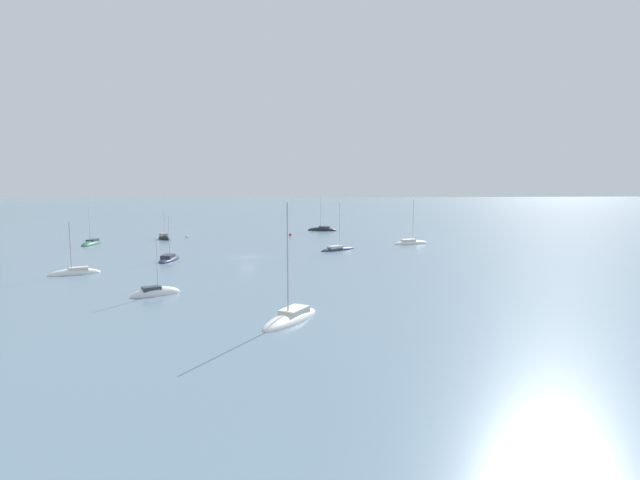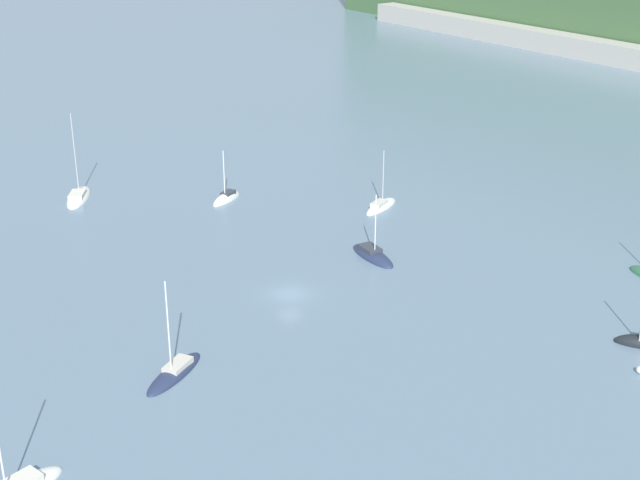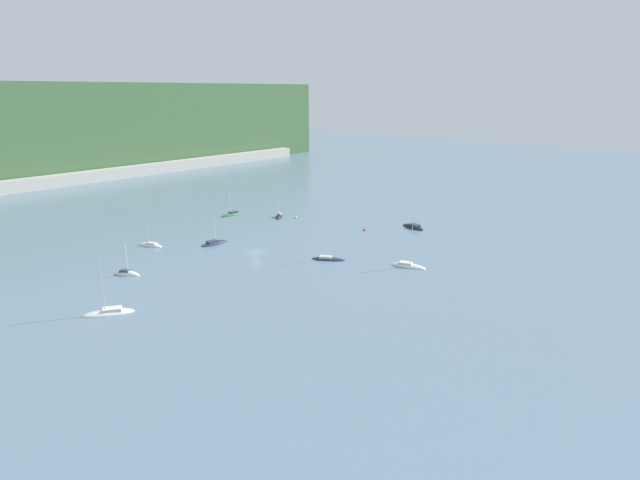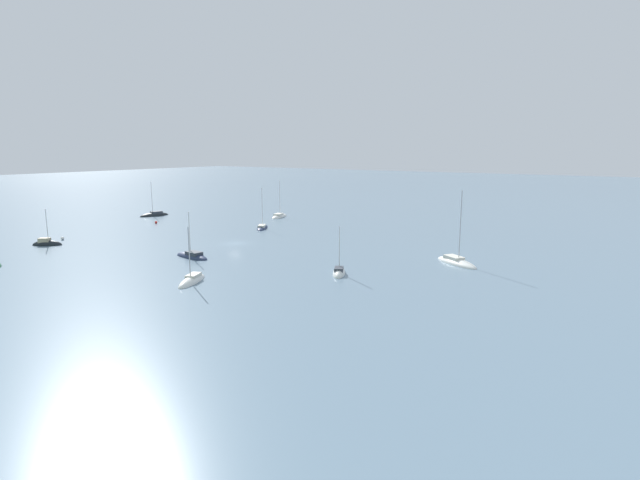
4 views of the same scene
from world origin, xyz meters
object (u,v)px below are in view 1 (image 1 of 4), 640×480
sailboat_4 (338,250)px  mooring_buoy_1 (187,236)px  sailboat_3 (291,319)px  sailboat_6 (156,294)px  sailboat_0 (169,260)px  sailboat_5 (322,230)px  sailboat_8 (92,244)px  mooring_buoy_0 (290,234)px  sailboat_1 (164,239)px  sailboat_2 (411,243)px  sailboat_7 (75,274)px

sailboat_4 → mooring_buoy_1: (23.59, 33.11, 0.24)m
sailboat_3 → sailboat_6: 19.92m
sailboat_0 → sailboat_3: bearing=-146.2°
sailboat_4 → sailboat_5: sailboat_5 is taller
sailboat_8 → mooring_buoy_0: (12.94, -42.54, 0.25)m
sailboat_4 → sailboat_8: size_ratio=1.14×
sailboat_1 → mooring_buoy_1: size_ratio=11.57×
sailboat_3 → sailboat_5: (85.89, -10.66, -0.00)m
sailboat_5 → sailboat_2: bearing=133.7°
sailboat_3 → sailboat_4: bearing=-159.1°
sailboat_3 → sailboat_6: bearing=-94.4°
sailboat_4 → mooring_buoy_1: sailboat_4 is taller
sailboat_2 → sailboat_4: 18.62m
mooring_buoy_0 → sailboat_4: bearing=-161.6°
sailboat_5 → sailboat_4: bearing=104.2°
sailboat_1 → mooring_buoy_0: size_ratio=12.18×
sailboat_3 → mooring_buoy_1: (71.84, 22.76, 0.24)m
sailboat_2 → mooring_buoy_1: 52.23m
sailboat_0 → sailboat_1: size_ratio=1.07×
sailboat_6 → mooring_buoy_1: 60.14m
sailboat_6 → sailboat_0: bearing=71.4°
sailboat_0 → mooring_buoy_1: sailboat_0 is taller
sailboat_6 → mooring_buoy_1: size_ratio=11.75×
sailboat_1 → sailboat_4: sailboat_4 is taller
sailboat_5 → sailboat_6: sailboat_5 is taller
sailboat_4 → sailboat_0: bearing=167.5°
sailboat_0 → mooring_buoy_1: bearing=11.6°
sailboat_4 → mooring_buoy_0: sailboat_4 is taller
sailboat_8 → mooring_buoy_1: 20.92m
sailboat_3 → sailboat_2: bearing=-172.7°
sailboat_0 → mooring_buoy_0: (35.87, -21.53, 0.23)m
mooring_buoy_1 → sailboat_7: bearing=170.1°
sailboat_5 → mooring_buoy_0: size_ratio=15.86×
sailboat_2 → sailboat_3: (-56.35, 27.12, 0.01)m
sailboat_1 → sailboat_2: 55.94m
sailboat_1 → sailboat_2: sailboat_2 is taller
mooring_buoy_1 → sailboat_1: bearing=121.5°
sailboat_3 → sailboat_6: sailboat_3 is taller
sailboat_6 → sailboat_2: bearing=18.7°
mooring_buoy_0 → sailboat_2: bearing=-125.1°
sailboat_2 → mooring_buoy_0: (17.83, 25.37, 0.23)m
sailboat_2 → sailboat_7: (-29.87, 57.80, -0.01)m
sailboat_5 → sailboat_7: (-59.40, 41.34, -0.02)m
sailboat_7 → mooring_buoy_1: sailboat_7 is taller
sailboat_5 → sailboat_6: (-73.79, 26.48, -0.02)m
sailboat_2 → sailboat_5: sailboat_2 is taller
sailboat_4 → mooring_buoy_0: (25.93, 8.61, 0.23)m
mooring_buoy_0 → sailboat_7: bearing=145.8°
sailboat_6 → mooring_buoy_0: size_ratio=12.37×
sailboat_3 → sailboat_6: size_ratio=1.56×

